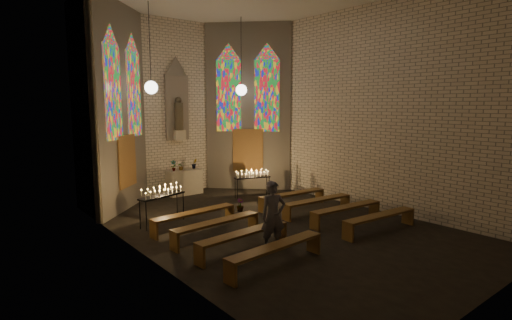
# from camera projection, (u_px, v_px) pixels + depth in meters

# --- Properties ---
(floor) EXTENTS (12.00, 12.00, 0.00)m
(floor) POSITION_uv_depth(u_px,v_px,m) (273.00, 226.00, 12.05)
(floor) COLOR black
(floor) RESTS_ON ground
(room) EXTENTS (8.22, 12.43, 7.00)m
(room) POSITION_uv_depth(u_px,v_px,m) (211.00, 102.00, 14.14)
(room) COLOR beige
(room) RESTS_ON ground
(altar) EXTENTS (1.40, 0.60, 1.00)m
(altar) POSITION_uv_depth(u_px,v_px,m) (184.00, 182.00, 16.19)
(altar) COLOR beige
(altar) RESTS_ON ground
(flower_vase_left) EXTENTS (0.26, 0.21, 0.44)m
(flower_vase_left) POSITION_uv_depth(u_px,v_px,m) (173.00, 166.00, 15.86)
(flower_vase_left) COLOR #4C723F
(flower_vase_left) RESTS_ON altar
(flower_vase_center) EXTENTS (0.32, 0.28, 0.33)m
(flower_vase_center) POSITION_uv_depth(u_px,v_px,m) (181.00, 166.00, 16.09)
(flower_vase_center) COLOR #4C723F
(flower_vase_center) RESTS_ON altar
(flower_vase_right) EXTENTS (0.24, 0.21, 0.41)m
(flower_vase_right) POSITION_uv_depth(u_px,v_px,m) (194.00, 164.00, 16.48)
(flower_vase_right) COLOR #4C723F
(flower_vase_right) RESTS_ON altar
(aisle_flower_pot) EXTENTS (0.25, 0.25, 0.44)m
(aisle_flower_pot) POSITION_uv_depth(u_px,v_px,m) (240.00, 205.00, 13.65)
(aisle_flower_pot) COLOR #4C723F
(aisle_flower_pot) RESTS_ON ground
(votive_stand_left) EXTENTS (1.59, 0.75, 1.14)m
(votive_stand_left) POSITION_uv_depth(u_px,v_px,m) (162.00, 193.00, 12.07)
(votive_stand_left) COLOR black
(votive_stand_left) RESTS_ON ground
(votive_stand_right) EXTENTS (1.45, 0.75, 1.04)m
(votive_stand_right) POSITION_uv_depth(u_px,v_px,m) (252.00, 175.00, 15.54)
(votive_stand_right) COLOR black
(votive_stand_right) RESTS_ON ground
(pew_left_0) EXTENTS (2.74, 0.57, 0.52)m
(pew_left_0) POSITION_uv_depth(u_px,v_px,m) (194.00, 215.00, 11.70)
(pew_left_0) COLOR #573B19
(pew_left_0) RESTS_ON ground
(pew_right_0) EXTENTS (2.74, 0.57, 0.52)m
(pew_right_0) POSITION_uv_depth(u_px,v_px,m) (292.00, 195.00, 14.18)
(pew_right_0) COLOR #573B19
(pew_right_0) RESTS_ON ground
(pew_left_1) EXTENTS (2.74, 0.57, 0.52)m
(pew_left_1) POSITION_uv_depth(u_px,v_px,m) (217.00, 224.00, 10.78)
(pew_left_1) COLOR #573B19
(pew_left_1) RESTS_ON ground
(pew_right_1) EXTENTS (2.74, 0.57, 0.52)m
(pew_right_1) POSITION_uv_depth(u_px,v_px,m) (318.00, 202.00, 13.25)
(pew_right_1) COLOR #573B19
(pew_right_1) RESTS_ON ground
(pew_left_2) EXTENTS (2.74, 0.57, 0.52)m
(pew_left_2) POSITION_uv_depth(u_px,v_px,m) (244.00, 235.00, 9.85)
(pew_left_2) COLOR #573B19
(pew_left_2) RESTS_ON ground
(pew_right_2) EXTENTS (2.74, 0.57, 0.52)m
(pew_right_2) POSITION_uv_depth(u_px,v_px,m) (346.00, 209.00, 12.32)
(pew_right_2) COLOR #573B19
(pew_right_2) RESTS_ON ground
(pew_left_3) EXTENTS (2.74, 0.57, 0.52)m
(pew_left_3) POSITION_uv_depth(u_px,v_px,m) (276.00, 249.00, 8.92)
(pew_left_3) COLOR #573B19
(pew_left_3) RESTS_ON ground
(pew_right_3) EXTENTS (2.74, 0.57, 0.52)m
(pew_right_3) POSITION_uv_depth(u_px,v_px,m) (380.00, 218.00, 11.40)
(pew_right_3) COLOR #573B19
(pew_right_3) RESTS_ON ground
(visitor) EXTENTS (0.75, 0.61, 1.76)m
(visitor) POSITION_uv_depth(u_px,v_px,m) (273.00, 216.00, 9.93)
(visitor) COLOR #51505B
(visitor) RESTS_ON ground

